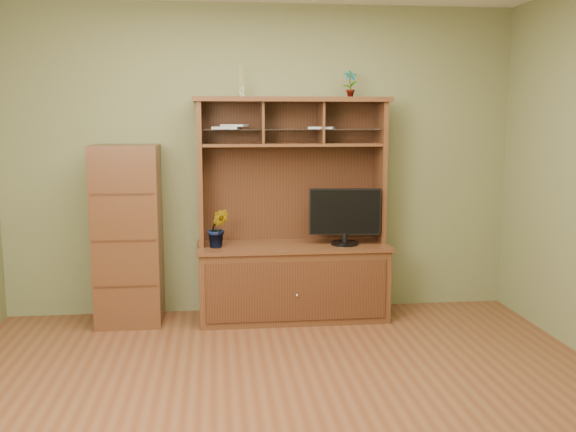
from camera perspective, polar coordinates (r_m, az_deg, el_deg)
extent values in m
cube|color=brown|center=(4.08, -0.15, -16.46)|extent=(4.50, 4.00, 0.02)
cube|color=olive|center=(5.71, -2.37, 4.92)|extent=(4.50, 0.02, 2.70)
cube|color=olive|center=(1.75, 7.07, -3.64)|extent=(4.50, 0.02, 2.70)
cube|color=#452413|center=(5.59, 0.44, -5.95)|extent=(1.60, 0.55, 0.62)
cube|color=#311A0D|center=(5.32, 0.81, -6.71)|extent=(1.50, 0.01, 0.50)
sphere|color=silver|center=(5.32, 0.82, -7.07)|extent=(0.02, 0.02, 0.02)
cube|color=#452413|center=(5.52, 0.45, -2.69)|extent=(1.64, 0.59, 0.03)
cube|color=#452413|center=(5.49, -7.79, 3.92)|extent=(0.04, 0.35, 1.25)
cube|color=#452413|center=(5.68, 8.19, 4.06)|extent=(0.04, 0.35, 1.25)
cube|color=#311A0D|center=(5.69, 0.13, 4.16)|extent=(1.52, 0.02, 1.25)
cube|color=#452413|center=(5.52, 0.33, 10.31)|extent=(1.66, 0.40, 0.04)
cube|color=#452413|center=(5.52, 0.33, 6.36)|extent=(1.52, 0.32, 0.02)
cube|color=#452413|center=(5.49, -2.32, 8.29)|extent=(0.02, 0.31, 0.35)
cube|color=#452413|center=(5.55, 2.96, 8.29)|extent=(0.02, 0.31, 0.35)
cube|color=silver|center=(5.50, 0.34, 7.71)|extent=(1.50, 0.27, 0.01)
cylinder|color=black|center=(5.53, 5.06, -2.43)|extent=(0.24, 0.24, 0.02)
cylinder|color=black|center=(5.52, 5.06, -1.93)|extent=(0.05, 0.05, 0.07)
cube|color=black|center=(5.48, 5.09, 0.38)|extent=(0.61, 0.12, 0.40)
imported|color=#316020|center=(5.39, -6.25, -1.08)|extent=(0.18, 0.15, 0.33)
imported|color=#3B6D26|center=(5.60, 5.54, 11.63)|extent=(0.13, 0.09, 0.23)
cylinder|color=silver|center=(5.48, -4.20, 11.00)|extent=(0.05, 0.05, 0.09)
cylinder|color=#A39051|center=(5.49, -4.22, 12.37)|extent=(0.03, 0.03, 0.17)
cube|color=#A2A2A7|center=(5.48, -5.52, 7.81)|extent=(0.25, 0.21, 0.02)
cube|color=#A2A2A7|center=(5.48, -4.78, 8.03)|extent=(0.24, 0.22, 0.02)
cube|color=#A2A2A7|center=(5.55, 2.99, 7.84)|extent=(0.25, 0.22, 0.02)
cube|color=#452413|center=(5.54, -14.03, -1.66)|extent=(0.54, 0.48, 1.51)
cube|color=#311A0D|center=(5.39, -14.22, -6.07)|extent=(0.50, 0.01, 0.02)
cube|color=#311A0D|center=(5.30, -14.37, -2.13)|extent=(0.50, 0.01, 0.01)
cube|color=#311A0D|center=(5.25, -14.53, 1.92)|extent=(0.50, 0.01, 0.02)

